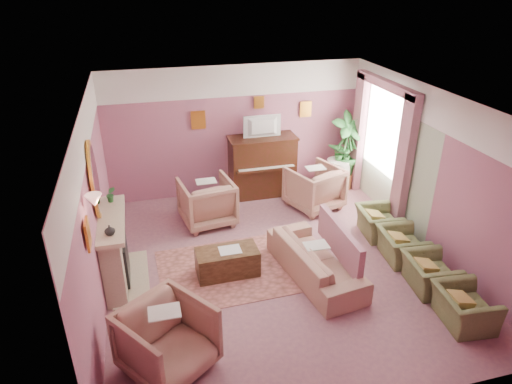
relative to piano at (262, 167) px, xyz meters
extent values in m
cube|color=#935E6C|center=(-0.50, -2.68, -0.65)|extent=(5.50, 6.00, 0.01)
cube|color=silver|center=(-0.50, -2.68, 2.15)|extent=(5.50, 6.00, 0.01)
cube|color=#81516C|center=(-0.50, 0.32, 0.75)|extent=(5.50, 0.02, 2.80)
cube|color=#81516C|center=(-0.50, -5.68, 0.75)|extent=(5.50, 0.02, 2.80)
cube|color=#81516C|center=(-3.25, -2.68, 0.75)|extent=(0.02, 6.00, 2.80)
cube|color=#81516C|center=(2.25, -2.68, 0.75)|extent=(0.02, 6.00, 2.80)
cube|color=white|center=(-0.50, 0.31, 1.82)|extent=(5.50, 0.01, 0.65)
cube|color=#A9B99C|center=(2.23, -1.38, 0.42)|extent=(0.01, 3.00, 2.15)
cube|color=#BBAE8D|center=(-3.09, -2.48, -0.10)|extent=(0.30, 1.40, 1.10)
cube|color=black|center=(-2.99, -2.48, -0.25)|extent=(0.18, 0.72, 0.68)
cube|color=#E34D2E|center=(-2.95, -2.48, -0.43)|extent=(0.06, 0.54, 0.10)
cube|color=#BBAE8D|center=(-3.06, -2.48, 0.47)|extent=(0.40, 1.55, 0.07)
cube|color=#BBAE8D|center=(-2.89, -2.48, -0.64)|extent=(0.55, 1.50, 0.02)
ellipsoid|color=orange|center=(-3.20, -2.48, 1.15)|extent=(0.04, 0.72, 1.20)
ellipsoid|color=white|center=(-3.17, -2.48, 1.15)|extent=(0.01, 0.60, 1.06)
cone|color=#FFB199|center=(-3.12, -3.53, 1.33)|extent=(0.20, 0.20, 0.16)
cube|color=#351A0F|center=(0.00, 0.00, 0.00)|extent=(1.40, 0.60, 1.30)
cube|color=#351A0F|center=(0.00, -0.35, 0.07)|extent=(1.30, 0.12, 0.06)
cube|color=beige|center=(0.00, -0.35, 0.11)|extent=(1.20, 0.08, 0.02)
cube|color=#351A0F|center=(0.00, 0.00, 0.66)|extent=(1.45, 0.65, 0.04)
imported|color=black|center=(0.00, -0.05, 0.95)|extent=(0.80, 0.12, 0.48)
cube|color=orange|center=(-1.30, 0.28, 1.07)|extent=(0.30, 0.03, 0.38)
cube|color=orange|center=(1.05, 0.28, 1.13)|extent=(0.26, 0.03, 0.34)
cube|color=orange|center=(0.00, 0.28, 1.35)|extent=(0.22, 0.03, 0.26)
cube|color=orange|center=(-3.21, -3.88, 1.07)|extent=(0.03, 0.28, 0.36)
cube|color=silver|center=(2.20, -1.13, 1.05)|extent=(0.03, 1.40, 1.80)
cube|color=#9E6172|center=(2.12, -2.05, 0.65)|extent=(0.16, 0.34, 2.60)
cube|color=#9E6172|center=(2.12, -0.21, 0.65)|extent=(0.16, 0.34, 2.60)
cube|color=#9E6172|center=(2.12, -1.13, 1.91)|extent=(0.16, 2.20, 0.16)
imported|color=#26652B|center=(-3.05, -1.93, 0.64)|extent=(0.16, 0.16, 0.28)
imported|color=white|center=(-3.05, -2.98, 0.58)|extent=(0.16, 0.16, 0.16)
cube|color=#9D5952|center=(-1.20, -2.66, -0.64)|extent=(2.55, 1.88, 0.01)
cube|color=#462E1A|center=(-1.35, -2.74, -0.43)|extent=(1.01, 0.52, 0.45)
cube|color=silver|center=(-1.30, -2.74, -0.20)|extent=(0.35, 0.28, 0.01)
imported|color=tan|center=(0.02, -3.15, -0.24)|extent=(0.68, 2.03, 0.82)
cube|color=#9E6172|center=(0.42, -3.15, -0.05)|extent=(0.10, 1.54, 0.56)
imported|color=tan|center=(-1.38, -0.97, -0.15)|extent=(0.96, 0.96, 1.00)
imported|color=tan|center=(0.87, -0.90, -0.15)|extent=(0.96, 0.96, 1.00)
imported|color=tan|center=(-2.44, -4.50, -0.15)|extent=(0.96, 0.96, 1.00)
imported|color=#5D673B|center=(1.63, -4.71, -0.30)|extent=(0.57, 0.81, 0.70)
imported|color=#5D673B|center=(1.63, -3.89, -0.30)|extent=(0.57, 0.81, 0.70)
imported|color=#5D673B|center=(1.63, -3.07, -0.30)|extent=(0.57, 0.81, 0.70)
imported|color=#5D673B|center=(1.63, -2.25, -0.30)|extent=(0.57, 0.81, 0.70)
cylinder|color=white|center=(1.72, -0.18, -0.30)|extent=(0.52, 0.52, 0.70)
imported|color=#26652B|center=(1.72, -0.18, 0.22)|extent=(0.30, 0.30, 0.34)
imported|color=#26652B|center=(1.84, -0.28, 0.19)|extent=(0.16, 0.16, 0.28)
cylinder|color=brown|center=(1.89, -0.19, -0.48)|extent=(0.34, 0.34, 0.34)
imported|color=#26652B|center=(1.89, -0.19, 0.41)|extent=(0.76, 0.76, 1.44)
camera|label=1|loc=(-2.47, -8.82, 3.87)|focal=32.00mm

